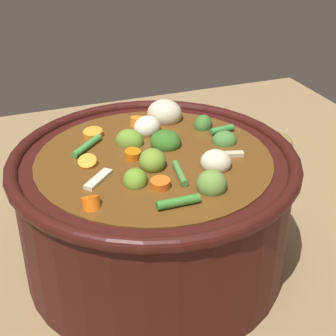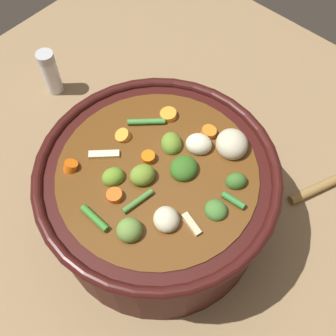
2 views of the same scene
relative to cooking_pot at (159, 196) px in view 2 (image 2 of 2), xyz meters
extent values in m
plane|color=#8C704C|center=(0.00, 0.00, -0.08)|extent=(1.10, 1.10, 0.00)
cylinder|color=#38110F|center=(0.00, 0.00, -0.01)|extent=(0.32, 0.32, 0.15)
torus|color=#38110F|center=(0.00, 0.00, 0.07)|extent=(0.33, 0.33, 0.02)
cylinder|color=brown|center=(0.00, 0.00, 0.00)|extent=(0.27, 0.27, 0.14)
ellipsoid|color=#457B34|center=(-0.09, -0.01, 0.07)|extent=(0.03, 0.03, 0.02)
ellipsoid|color=olive|center=(0.02, -0.04, 0.07)|extent=(0.04, 0.04, 0.03)
ellipsoid|color=olive|center=(0.04, 0.05, 0.07)|extent=(0.03, 0.04, 0.03)
ellipsoid|color=#33661F|center=(-0.02, -0.03, 0.07)|extent=(0.04, 0.04, 0.03)
ellipsoid|color=olive|center=(0.01, 0.02, 0.08)|extent=(0.04, 0.04, 0.03)
ellipsoid|color=olive|center=(-0.03, 0.09, 0.07)|extent=(0.04, 0.04, 0.03)
ellipsoid|color=#3C6D2A|center=(-0.09, -0.06, 0.07)|extent=(0.04, 0.04, 0.03)
cylinder|color=orange|center=(0.05, -0.08, 0.07)|extent=(0.03, 0.03, 0.01)
cylinder|color=orange|center=(0.02, -0.01, 0.07)|extent=(0.02, 0.02, 0.02)
cylinder|color=orange|center=(0.02, 0.06, 0.07)|extent=(0.03, 0.03, 0.01)
cylinder|color=orange|center=(0.09, 0.07, 0.07)|extent=(0.02, 0.02, 0.02)
cylinder|color=orange|center=(0.07, -0.01, 0.07)|extent=(0.03, 0.03, 0.02)
cylinder|color=orange|center=(-0.01, -0.09, 0.07)|extent=(0.03, 0.03, 0.02)
ellipsoid|color=beige|center=(-0.06, 0.04, 0.07)|extent=(0.05, 0.05, 0.03)
ellipsoid|color=beige|center=(-0.01, -0.07, 0.08)|extent=(0.05, 0.05, 0.03)
ellipsoid|color=beige|center=(-0.05, -0.10, 0.08)|extent=(0.06, 0.06, 0.04)
cylinder|color=#39812C|center=(0.01, 0.10, 0.07)|extent=(0.04, 0.01, 0.01)
cylinder|color=#439241|center=(0.07, -0.05, 0.07)|extent=(0.04, 0.04, 0.01)
cylinder|color=#488037|center=(-0.01, 0.05, 0.07)|extent=(0.01, 0.05, 0.01)
cylinder|color=#358037|center=(-0.10, -0.03, 0.07)|extent=(0.03, 0.01, 0.01)
cube|color=beige|center=(-0.08, 0.03, 0.07)|extent=(0.03, 0.02, 0.01)
cube|color=beige|center=(0.07, 0.03, 0.07)|extent=(0.04, 0.04, 0.01)
cylinder|color=silver|center=(0.34, -0.07, -0.04)|extent=(0.03, 0.03, 0.08)
cylinder|color=#B7B7BC|center=(0.34, -0.07, 0.00)|extent=(0.03, 0.03, 0.02)
camera|label=1|loc=(0.16, 0.48, 0.34)|focal=54.11mm
camera|label=2|loc=(-0.20, 0.20, 0.54)|focal=44.62mm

